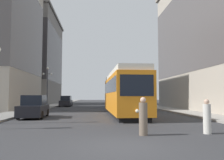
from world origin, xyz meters
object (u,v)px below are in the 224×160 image
at_px(transit_bus, 128,95).
at_px(pedestrian_crossing_near, 207,118).
at_px(parked_car_left_near, 34,107).
at_px(parked_car_left_mid, 66,101).
at_px(pedestrian_crossing_far, 143,117).
at_px(streetcar, 123,92).
at_px(lamp_post_left_far, 47,81).

xyz_separation_m(transit_bus, pedestrian_crossing_near, (-0.32, -27.30, -1.20)).
bearing_deg(parked_car_left_near, transit_bus, 58.16).
bearing_deg(parked_car_left_near, parked_car_left_mid, 87.34).
xyz_separation_m(pedestrian_crossing_near, pedestrian_crossing_far, (-3.05, -0.18, 0.05)).
bearing_deg(parked_car_left_mid, streetcar, -68.42).
relative_size(transit_bus, lamp_post_left_far, 2.05).
bearing_deg(transit_bus, parked_car_left_near, -118.80).
distance_m(parked_car_left_mid, lamp_post_left_far, 7.48).
xyz_separation_m(parked_car_left_near, pedestrian_crossing_far, (7.05, -8.81, -0.05)).
bearing_deg(parked_car_left_near, pedestrian_crossing_far, -53.98).
bearing_deg(streetcar, parked_car_left_mid, 110.55).
bearing_deg(transit_bus, lamp_post_left_far, -159.91).
xyz_separation_m(streetcar, pedestrian_crossing_near, (2.60, -10.29, -1.35)).
height_order(transit_bus, parked_car_left_near, transit_bus).
distance_m(streetcar, parked_car_left_mid, 20.60).
relative_size(streetcar, pedestrian_crossing_far, 7.34).
relative_size(streetcar, lamp_post_left_far, 2.15).
xyz_separation_m(parked_car_left_mid, pedestrian_crossing_near, (10.11, -29.43, -0.10)).
bearing_deg(parked_car_left_mid, transit_bus, -11.37).
bearing_deg(pedestrian_crossing_near, streetcar, -96.74).
height_order(streetcar, parked_car_left_near, streetcar).
height_order(streetcar, lamp_post_left_far, lamp_post_left_far).
height_order(streetcar, pedestrian_crossing_far, streetcar).
xyz_separation_m(parked_car_left_mid, lamp_post_left_far, (-1.90, -6.55, 3.09)).
xyz_separation_m(streetcar, transit_bus, (2.92, 17.01, -0.15)).
relative_size(parked_car_left_near, pedestrian_crossing_far, 2.58).
bearing_deg(pedestrian_crossing_near, transit_bus, -111.61).
bearing_deg(pedestrian_crossing_near, pedestrian_crossing_far, -17.49).
xyz_separation_m(pedestrian_crossing_near, lamp_post_left_far, (-12.01, 22.88, 3.19)).
height_order(parked_car_left_near, lamp_post_left_far, lamp_post_left_far).
xyz_separation_m(parked_car_left_near, lamp_post_left_far, (-1.90, 14.26, 3.09)).
bearing_deg(streetcar, pedestrian_crossing_near, -76.65).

